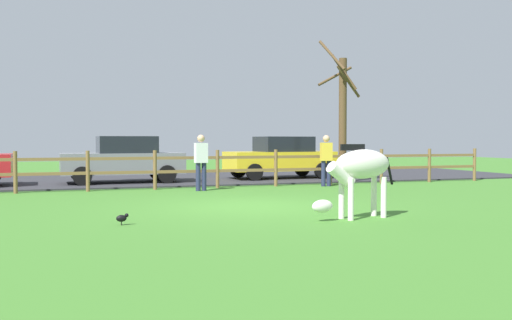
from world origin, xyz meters
name	(u,v)px	position (x,y,z in m)	size (l,w,h in m)	color
ground_plane	(250,206)	(0.00, 0.00, 0.00)	(60.00, 60.00, 0.00)	#3D7528
parking_asphalt	(174,179)	(0.00, 9.30, 0.03)	(28.00, 7.40, 0.05)	#2D2D33
paddock_fence	(187,167)	(-0.39, 5.00, 0.67)	(21.33, 0.11, 1.18)	brown
bare_tree	(342,114)	(5.06, 5.39, 2.36)	(1.42, 1.44, 4.87)	#513A23
zebra	(359,170)	(1.36, -2.52, 0.93)	(1.92, 0.71, 1.41)	white
crow_on_grass	(122,218)	(-2.99, -1.97, 0.13)	(0.21, 0.10, 0.20)	black
parked_car_yellow	(281,157)	(3.80, 7.91, 0.84)	(4.08, 2.04, 1.56)	yellow
parked_car_grey	(123,159)	(-2.02, 7.57, 0.84)	(4.04, 1.97, 1.56)	slate
visitor_left_of_tree	(201,160)	(-0.14, 4.18, 0.91)	(0.38, 0.25, 1.64)	#232847
visitor_right_of_tree	(326,158)	(4.04, 4.50, 0.91)	(0.39, 0.27, 1.64)	#232847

